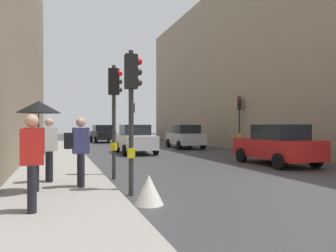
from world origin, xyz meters
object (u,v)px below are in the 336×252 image
Objects in this scene: traffic_light_near_left at (132,96)px; traffic_light_mid_street at (239,113)px; car_white_compact at (135,139)px; car_silver_hatchback at (185,136)px; pedestrian_in_red_jacket at (32,158)px; car_green_estate at (136,132)px; pedestrian_with_grey_backpack at (79,147)px; car_dark_suv at (102,134)px; pedestrian_with_umbrella at (37,121)px; traffic_light_near_right at (115,101)px; car_red_sedan at (277,145)px; traffic_light_far_median at (133,115)px; pedestrian_with_black_backpack at (47,146)px; warning_sign_triangle at (149,190)px.

traffic_light_mid_street is (9.95, 10.96, 0.11)m from traffic_light_near_left.
car_white_compact is (2.79, 11.29, -1.58)m from traffic_light_near_left.
car_silver_hatchback is 18.34m from pedestrian_in_red_jacket.
traffic_light_near_left is at bearing -117.21° from car_silver_hatchback.
pedestrian_with_grey_backpack reaches higher than car_green_estate.
car_dark_suv is (-0.25, 13.12, 0.00)m from car_white_compact.
pedestrian_with_umbrella reaches higher than car_green_estate.
car_red_sedan is (7.32, 1.32, -1.64)m from traffic_light_near_right.
car_dark_suv is at bearing 84.04° from traffic_light_near_left.
car_dark_suv is at bearing 79.64° from pedestrian_in_red_jacket.
traffic_light_far_median is 19.38m from pedestrian_with_black_backpack.
traffic_light_far_median is 16.45m from car_red_sedan.
traffic_light_near_right is 1.70× the size of pedestrian_with_umbrella.
pedestrian_in_red_jacket is (-4.71, -25.77, 0.25)m from car_dark_suv.
traffic_light_far_median is 9.01m from car_white_compact.
pedestrian_with_umbrella is at bearing -138.91° from traffic_light_mid_street.
car_silver_hatchback is 16.90m from warning_sign_triangle.
traffic_light_near_right is (-4.66, -17.46, -0.11)m from traffic_light_far_median.
pedestrian_with_umbrella is at bearing -136.07° from traffic_light_near_right.
car_red_sedan is at bearing 27.37° from traffic_light_near_left.
traffic_light_near_left is 16.17m from car_silver_hatchback.
pedestrian_in_red_jacket is (-9.48, -5.15, 0.25)m from car_red_sedan.
pedestrian_with_grey_backpack is at bearing -137.56° from traffic_light_mid_street.
traffic_light_mid_street is 15.60m from warning_sign_triangle.
traffic_light_mid_street is 7.36m from car_white_compact.
traffic_light_mid_street is 0.87× the size of car_silver_hatchback.
traffic_light_far_median is 20.72m from pedestrian_with_umbrella.
car_red_sedan is at bearing 33.58° from warning_sign_triangle.
pedestrian_with_grey_backpack is at bearing 128.43° from warning_sign_triangle.
traffic_light_near_left reaches higher than car_silver_hatchback.
car_silver_hatchback is at bearing -64.52° from car_dark_suv.
traffic_light_near_left is 2.29m from pedestrian_with_umbrella.
warning_sign_triangle is at bearing -51.57° from pedestrian_with_grey_backpack.
car_dark_suv is (-2.11, 4.48, -1.75)m from traffic_light_far_median.
pedestrian_with_umbrella is 1.21× the size of pedestrian_with_grey_backpack.
traffic_light_mid_street is at bearing 47.75° from traffic_light_near_left.
car_green_estate is 30.62m from pedestrian_with_umbrella.
car_red_sedan and car_dark_suv have the same top height.
traffic_light_mid_street is at bearing -52.31° from car_silver_hatchback.
car_green_estate is at bearing 74.84° from traffic_light_far_median.
traffic_light_far_median is at bearing 69.88° from pedestrian_with_black_backpack.
traffic_light_near_left is at bearing -103.16° from traffic_light_far_median.
pedestrian_with_black_backpack is at bearing -116.70° from car_white_compact.
traffic_light_mid_street is at bearing 45.47° from pedestrian_in_red_jacket.
pedestrian_in_red_jacket is (-0.18, -3.14, -0.03)m from pedestrian_with_black_backpack.
pedestrian_with_grey_backpack is at bearing 65.64° from pedestrian_in_red_jacket.
pedestrian_in_red_jacket reaches higher than car_dark_suv.
pedestrian_with_umbrella is 1.56m from pedestrian_with_black_backpack.
traffic_light_mid_street is at bearing 37.54° from pedestrian_with_black_backpack.
traffic_light_far_median is 0.89× the size of car_silver_hatchback.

